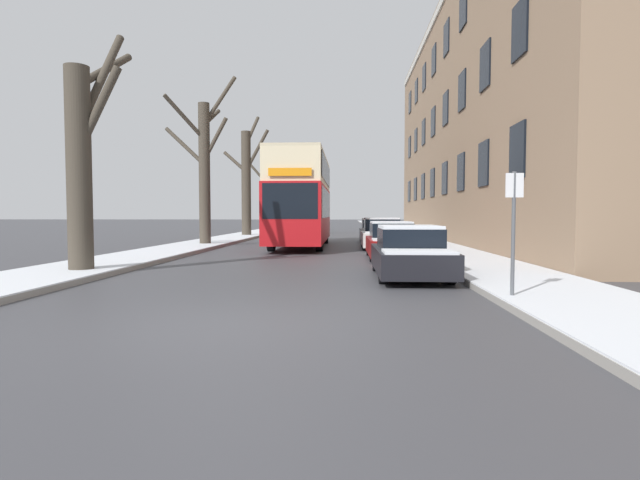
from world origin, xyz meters
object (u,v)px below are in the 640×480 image
Objects in this scene: bare_tree_left_0 at (83,157)px; pedestrian_left_sidewalk at (205,228)px; bare_tree_left_1 at (204,166)px; bare_tree_left_3 at (270,194)px; parked_car_1 at (391,241)px; street_sign_post at (513,228)px; double_decker_bus at (302,196)px; parked_car_0 at (410,253)px; bare_tree_left_2 at (247,180)px; parked_car_2 at (381,235)px; parked_car_3 at (375,231)px.

bare_tree_left_0 reaches higher than pedestrian_left_sidewalk.
bare_tree_left_3 is (-0.13, 23.05, -0.52)m from bare_tree_left_1.
parked_car_1 is 1.84× the size of street_sign_post.
double_decker_bus reaches higher than parked_car_1.
double_decker_bus is 4.34× the size of street_sign_post.
parked_car_0 is at bearing -90.00° from parked_car_1.
pedestrian_left_sidewalk is at bearing 124.55° from parked_car_0.
bare_tree_left_3 is at bearing 102.56° from double_decker_bus.
bare_tree_left_1 reaches higher than bare_tree_left_0.
bare_tree_left_2 is at bearing 90.17° from bare_tree_left_1.
parked_car_2 is at bearing 95.39° from street_sign_post.
double_decker_bus is at bearing 160.87° from parked_car_2.
bare_tree_left_1 is at bearing -89.67° from bare_tree_left_3.
parked_car_0 is at bearing -90.00° from parked_car_3.
double_decker_bus is 2.60× the size of parked_car_3.
bare_tree_left_1 reaches higher than double_decker_bus.
bare_tree_left_2 is 2.04× the size of parked_car_0.
parked_car_3 is at bearing 90.00° from parked_car_1.
bare_tree_left_0 is at bearing -89.26° from bare_tree_left_1.
bare_tree_left_3 is 4.41× the size of pedestrian_left_sidewalk.
parked_car_2 is at bearing -19.13° from double_decker_bus.
double_decker_bus is 4.57m from parked_car_2.
bare_tree_left_2 reaches higher than parked_car_2.
bare_tree_left_0 is at bearing -89.53° from bare_tree_left_2.
bare_tree_left_0 is 1.55× the size of parked_car_1.
parked_car_1 reaches higher than parked_car_0.
street_sign_post is (10.38, -27.16, -2.80)m from bare_tree_left_2.
bare_tree_left_0 reaches higher than parked_car_3.
bare_tree_left_0 reaches higher than street_sign_post.
parked_car_1 is (8.81, 5.36, -2.57)m from bare_tree_left_0.
bare_tree_left_3 reaches higher than double_decker_bus.
bare_tree_left_3 is at bearing 106.99° from parked_car_1.
bare_tree_left_3 is 0.70× the size of double_decker_bus.
bare_tree_left_2 reaches higher than street_sign_post.
parked_car_0 is 16.21m from parked_car_3.
bare_tree_left_0 reaches higher than parked_car_1.
bare_tree_left_2 is 15.84m from parked_car_2.
street_sign_post reaches higher than parked_car_1.
bare_tree_left_1 is at bearing -89.83° from bare_tree_left_2.
bare_tree_left_3 is at bearing 90.33° from bare_tree_left_1.
parked_car_0 is 1.08× the size of parked_car_2.
bare_tree_left_0 is 12.92m from double_decker_bus.
bare_tree_left_1 reaches higher than parked_car_2.
bare_tree_left_1 is 10.41m from parked_car_3.
parked_car_0 is 1.00× the size of parked_car_1.
parked_car_3 is at bearing -89.88° from pedestrian_left_sidewalk.
street_sign_post is (1.38, -14.60, 0.71)m from parked_car_2.
street_sign_post is (1.38, -20.11, 0.73)m from parked_car_3.
bare_tree_left_1 is 0.97× the size of bare_tree_left_2.
parked_car_0 is 4.21m from street_sign_post.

